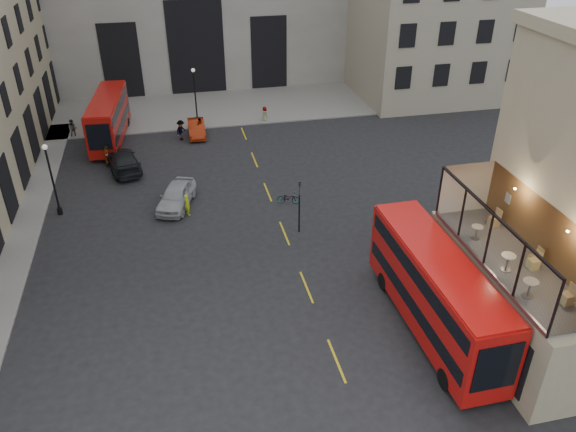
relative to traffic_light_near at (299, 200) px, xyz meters
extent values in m
plane|color=black|center=(1.00, -12.00, -2.42)|extent=(140.00, 140.00, 0.00)
cube|color=black|center=(5.98, -12.00, -0.42)|extent=(0.08, 9.20, 3.00)
cube|color=brown|center=(8.97, -12.00, 3.62)|extent=(0.04, 10.00, 2.90)
cube|color=beige|center=(7.50, -7.00, 3.62)|extent=(3.00, 0.04, 2.90)
cube|color=black|center=(7.50, -12.00, 5.08)|extent=(3.00, 10.00, 0.04)
cube|color=slate|center=(6.00, -12.00, 2.28)|extent=(0.12, 10.00, 0.18)
cube|color=black|center=(6.00, -12.00, 5.03)|extent=(0.12, 10.00, 0.10)
cube|color=beige|center=(8.92, -8.80, 3.78)|extent=(0.04, 0.45, 0.55)
cylinder|color=#FFD899|center=(8.30, -14.00, 5.03)|extent=(0.12, 0.12, 0.05)
cylinder|color=#FFD899|center=(8.30, -10.00, 5.03)|extent=(0.12, 0.12, 0.05)
cube|color=tan|center=(7.50, -12.00, -0.17)|extent=(3.00, 11.00, 4.50)
cube|color=slate|center=(7.50, -12.00, 2.12)|extent=(3.00, 10.00, 0.10)
cube|color=#9F9C94|center=(-4.00, 36.00, 6.58)|extent=(34.00, 10.00, 18.00)
cube|color=black|center=(-4.00, 30.96, 2.58)|extent=(6.00, 0.12, 10.00)
cube|color=black|center=(-12.00, 30.96, 1.58)|extent=(4.00, 0.12, 8.00)
cube|color=black|center=(4.00, 30.96, 1.58)|extent=(4.00, 0.12, 8.00)
cube|color=slate|center=(-5.00, 26.00, -2.36)|extent=(40.00, 12.00, 0.12)
cylinder|color=black|center=(0.00, 0.00, -1.02)|extent=(0.10, 0.10, 2.80)
imported|color=black|center=(0.00, 0.00, 0.88)|extent=(0.16, 0.20, 1.00)
cylinder|color=black|center=(-14.00, 16.00, -1.02)|extent=(0.10, 0.10, 2.80)
imported|color=black|center=(-14.00, 16.00, 0.88)|extent=(0.16, 0.20, 1.00)
cylinder|color=black|center=(-16.00, 6.00, 0.08)|extent=(0.14, 0.14, 5.00)
cylinder|color=black|center=(-16.00, 6.00, -2.17)|extent=(0.36, 0.36, 0.50)
sphere|color=silver|center=(-16.00, 6.00, 2.73)|extent=(0.36, 0.36, 0.36)
cylinder|color=black|center=(-5.00, 22.00, 0.08)|extent=(0.14, 0.14, 5.00)
cylinder|color=black|center=(-5.00, 22.00, -2.17)|extent=(0.36, 0.36, 0.50)
sphere|color=silver|center=(-5.00, 22.00, 2.73)|extent=(0.36, 0.36, 0.36)
cube|color=#BB0F0D|center=(4.50, -10.72, 0.00)|extent=(2.72, 11.37, 4.02)
cube|color=black|center=(4.50, -10.72, -0.57)|extent=(2.75, 10.75, 0.82)
cube|color=black|center=(4.50, -10.72, 1.23)|extent=(2.75, 10.75, 0.82)
cube|color=#BB0F0D|center=(4.50, -10.72, 2.04)|extent=(2.61, 11.14, 0.12)
cylinder|color=black|center=(3.29, -7.11, -1.91)|extent=(0.30, 1.03, 1.03)
cylinder|color=black|center=(5.62, -7.08, -1.91)|extent=(0.30, 1.03, 1.03)
cylinder|color=black|center=(3.38, -14.70, -1.91)|extent=(0.30, 1.03, 1.03)
cylinder|color=black|center=(5.72, -14.67, -1.91)|extent=(0.30, 1.03, 1.03)
cube|color=#A2100B|center=(-13.00, 19.04, -0.24)|extent=(3.23, 10.37, 3.62)
cube|color=black|center=(-13.00, 19.04, -0.76)|extent=(3.22, 9.82, 0.74)
cube|color=black|center=(-13.00, 19.04, 0.87)|extent=(3.22, 9.82, 0.74)
cube|color=#A2100B|center=(-13.00, 19.04, 1.59)|extent=(3.12, 10.16, 0.11)
cylinder|color=black|center=(-13.74, 22.39, -1.96)|extent=(0.34, 0.95, 0.93)
cylinder|color=black|center=(-11.67, 22.20, -1.96)|extent=(0.34, 0.95, 0.93)
cylinder|color=black|center=(-14.36, 15.58, -1.96)|extent=(0.34, 0.95, 0.93)
cylinder|color=black|center=(-12.29, 15.39, -1.96)|extent=(0.34, 0.95, 0.93)
imported|color=#A4A7AC|center=(-7.83, 5.39, -1.60)|extent=(3.50, 5.23, 1.66)
imported|color=#952309|center=(-5.32, 18.60, -1.73)|extent=(1.55, 4.26, 1.40)
imported|color=black|center=(-11.78, 12.42, -1.61)|extent=(3.48, 5.97, 1.62)
imported|color=gray|center=(0.17, 4.02, -2.00)|extent=(1.70, 0.99, 0.85)
imported|color=#C2DC17|center=(-7.13, 3.96, -1.63)|extent=(0.58, 0.68, 1.59)
imported|color=gray|center=(-16.45, 20.49, -1.57)|extent=(0.84, 0.66, 1.72)
imported|color=gray|center=(-6.76, 17.76, -1.49)|extent=(1.31, 1.38, 1.88)
imported|color=gray|center=(-4.98, 18.32, -1.55)|extent=(1.06, 0.99, 1.75)
imported|color=gray|center=(1.51, 20.66, -1.66)|extent=(0.74, 0.88, 1.53)
imported|color=gray|center=(-13.08, 13.48, -1.54)|extent=(0.65, 0.77, 1.78)
cylinder|color=beige|center=(6.75, -14.48, 2.99)|extent=(0.67, 0.67, 0.04)
cylinder|color=slate|center=(6.75, -14.48, 2.59)|extent=(0.09, 0.09, 0.78)
cylinder|color=slate|center=(6.75, -14.48, 2.19)|extent=(0.49, 0.49, 0.03)
cylinder|color=white|center=(6.89, -12.51, 2.99)|extent=(0.67, 0.67, 0.04)
cylinder|color=slate|center=(6.89, -12.51, 2.59)|extent=(0.09, 0.09, 0.78)
cylinder|color=slate|center=(6.89, -12.51, 2.19)|extent=(0.49, 0.49, 0.03)
cylinder|color=beige|center=(6.87, -9.71, 2.88)|extent=(0.58, 0.58, 0.04)
cylinder|color=slate|center=(6.87, -9.71, 2.53)|extent=(0.08, 0.08, 0.67)
cylinder|color=slate|center=(6.87, -9.71, 2.19)|extent=(0.42, 0.42, 0.03)
cube|color=tan|center=(8.08, -15.26, 2.43)|extent=(0.52, 0.52, 0.50)
cube|color=tan|center=(8.29, -15.24, 2.90)|extent=(0.10, 0.47, 0.45)
cube|color=#D9C57D|center=(8.18, -12.65, 2.42)|extent=(0.46, 0.46, 0.48)
cube|color=#D9C57D|center=(8.39, -12.65, 2.88)|extent=(0.05, 0.45, 0.43)
cube|color=tan|center=(8.47, -12.37, 2.41)|extent=(0.47, 0.47, 0.47)
cube|color=tan|center=(8.66, -12.35, 2.85)|extent=(0.08, 0.44, 0.41)
cube|color=tan|center=(8.40, -8.79, 2.43)|extent=(0.54, 0.54, 0.52)
cube|color=tan|center=(8.62, -8.76, 2.92)|extent=(0.11, 0.48, 0.46)
camera|label=1|loc=(-7.72, -31.10, 17.69)|focal=35.00mm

